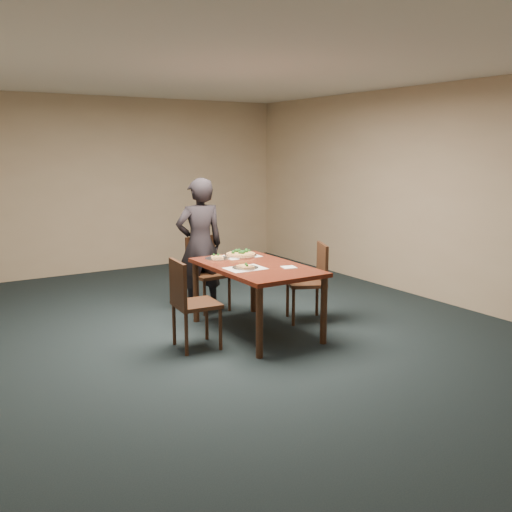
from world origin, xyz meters
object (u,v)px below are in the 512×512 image
diner (200,245)px  slice_plate_near (245,267)px  chair_right (313,277)px  pizza_pan (241,254)px  dining_table (256,273)px  chair_far (206,269)px  chair_left (189,299)px  slice_plate_far (217,258)px

diner → slice_plate_near: bearing=94.0°
chair_right → diner: (-0.90, 1.10, 0.30)m
chair_right → pizza_pan: chair_right is taller
slice_plate_near → dining_table: bearing=25.3°
diner → slice_plate_near: (-0.07, -1.21, -0.06)m
dining_table → pizza_pan: (0.12, 0.53, 0.12)m
chair_far → slice_plate_near: bearing=-101.6°
chair_left → pizza_pan: bearing=-52.4°
dining_table → slice_plate_near: slice_plate_near is taller
dining_table → diner: diner is taller
pizza_pan → slice_plate_near: pizza_pan is taller
chair_left → chair_right: bearing=-81.3°
chair_right → diner: bearing=-116.4°
dining_table → chair_right: (0.79, 0.02, -0.14)m
chair_left → slice_plate_near: size_ratio=3.25×
chair_far → dining_table: bearing=-92.5°
dining_table → chair_right: size_ratio=1.65×
chair_right → slice_plate_far: (-0.98, 0.51, 0.25)m
chair_far → diner: (-0.07, 0.01, 0.30)m
chair_left → chair_right: (1.63, 0.12, 0.00)m
chair_left → diner: size_ratio=0.56×
diner → slice_plate_near: 1.22m
chair_far → slice_plate_near: chair_far is taller
dining_table → chair_right: chair_right is taller
chair_left → dining_table: bearing=-78.9°
chair_right → pizza_pan: size_ratio=2.44×
chair_right → slice_plate_near: size_ratio=3.25×
pizza_pan → diner: bearing=111.7°
dining_table → chair_far: size_ratio=1.65×
diner → chair_far: bearing=177.8°
diner → slice_plate_far: (-0.07, -0.59, -0.06)m
slice_plate_far → diner: bearing=82.8°
chair_right → slice_plate_near: 1.01m
diner → slice_plate_far: bearing=90.1°
chair_right → slice_plate_near: bearing=-59.3°
chair_far → chair_left: (-0.80, -1.21, 0.00)m
diner → pizza_pan: diner is taller
diner → slice_plate_far: size_ratio=5.86×
dining_table → slice_plate_near: (-0.19, -0.09, 0.11)m
slice_plate_far → chair_right: bearing=-27.6°
pizza_pan → slice_plate_near: 0.69m
pizza_pan → slice_plate_near: bearing=-116.4°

